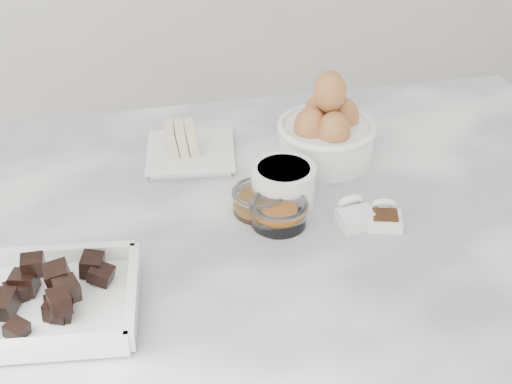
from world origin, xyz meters
TOP-DOWN VIEW (x-y plane):
  - marble_slab at (0.00, 0.00)m, footprint 1.20×0.80m
  - chocolate_dish at (-0.27, -0.11)m, footprint 0.25×0.20m
  - butter_plate at (-0.05, 0.21)m, footprint 0.16×0.16m
  - sugar_ramekin at (0.07, 0.06)m, footprint 0.10×0.10m
  - egg_bowl at (0.16, 0.16)m, footprint 0.16×0.16m
  - honey_bowl at (0.03, 0.04)m, footprint 0.08×0.08m
  - zest_bowl at (0.05, 0.00)m, footprint 0.08×0.08m
  - vanilla_spoon at (0.19, -0.03)m, footprint 0.06×0.07m
  - salt_spoon at (0.16, -0.01)m, footprint 0.06×0.07m

SIDE VIEW (x-z plane):
  - marble_slab at x=0.00m, z-range 0.90..0.94m
  - vanilla_spoon at x=0.19m, z-range 0.93..0.97m
  - salt_spoon at x=0.16m, z-range 0.93..0.97m
  - honey_bowl at x=0.03m, z-range 0.94..0.98m
  - butter_plate at x=-0.05m, z-range 0.93..0.99m
  - zest_bowl at x=0.05m, z-range 0.94..0.98m
  - chocolate_dish at x=-0.27m, z-range 0.93..0.99m
  - sugar_ramekin at x=0.07m, z-range 0.94..1.00m
  - egg_bowl at x=0.16m, z-range 0.91..1.07m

